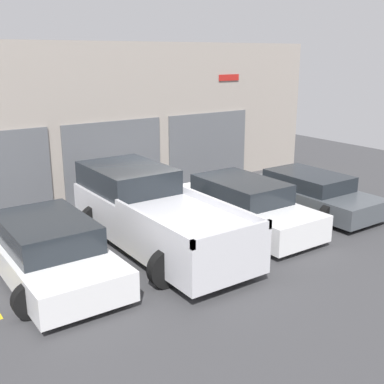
# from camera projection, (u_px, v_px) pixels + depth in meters

# --- Properties ---
(ground_plane) EXTENTS (28.00, 28.00, 0.00)m
(ground_plane) POSITION_uv_depth(u_px,v_px,m) (169.00, 221.00, 13.52)
(ground_plane) COLOR #3D3D3F
(shophouse_building) EXTENTS (16.25, 0.68, 4.88)m
(shophouse_building) POSITION_uv_depth(u_px,v_px,m) (114.00, 122.00, 15.43)
(shophouse_building) COLOR #9E9389
(shophouse_building) RESTS_ON ground
(pickup_truck) EXTENTS (2.52, 5.55, 1.77)m
(pickup_truck) POSITION_uv_depth(u_px,v_px,m) (152.00, 213.00, 11.52)
(pickup_truck) COLOR silver
(pickup_truck) RESTS_ON ground
(sedan_white) EXTENTS (2.29, 4.34, 1.28)m
(sedan_white) POSITION_uv_depth(u_px,v_px,m) (49.00, 251.00, 9.94)
(sedan_white) COLOR white
(sedan_white) RESTS_ON ground
(sedan_side) EXTENTS (2.17, 4.26, 1.12)m
(sedan_side) POSITION_uv_depth(u_px,v_px,m) (310.00, 193.00, 14.29)
(sedan_side) COLOR #474C51
(sedan_side) RESTS_ON ground
(van_right) EXTENTS (2.18, 4.50, 1.32)m
(van_right) POSITION_uv_depth(u_px,v_px,m) (242.00, 205.00, 12.82)
(van_right) COLOR white
(van_right) RESTS_ON ground
(parking_stripe_left) EXTENTS (0.12, 2.20, 0.01)m
(parking_stripe_left) POSITION_uv_depth(u_px,v_px,m) (109.00, 262.00, 10.80)
(parking_stripe_left) COLOR gold
(parking_stripe_left) RESTS_ON ground
(parking_stripe_centre) EXTENTS (0.12, 2.20, 0.01)m
(parking_stripe_centre) POSITION_uv_depth(u_px,v_px,m) (203.00, 238.00, 12.25)
(parking_stripe_centre) COLOR gold
(parking_stripe_centre) RESTS_ON ground
(parking_stripe_right) EXTENTS (0.12, 2.20, 0.01)m
(parking_stripe_right) POSITION_uv_depth(u_px,v_px,m) (278.00, 218.00, 13.70)
(parking_stripe_right) COLOR gold
(parking_stripe_right) RESTS_ON ground
(parking_stripe_far_right) EXTENTS (0.12, 2.20, 0.01)m
(parking_stripe_far_right) POSITION_uv_depth(u_px,v_px,m) (338.00, 202.00, 15.14)
(parking_stripe_far_right) COLOR gold
(parking_stripe_far_right) RESTS_ON ground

